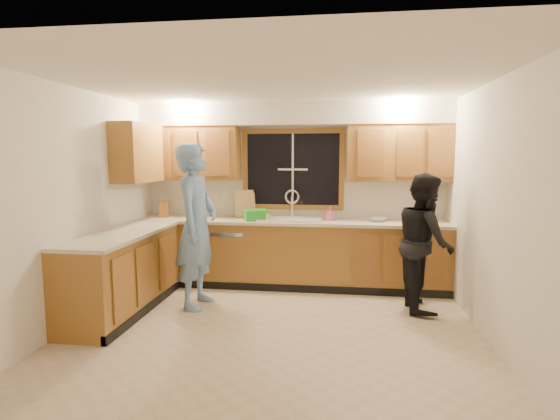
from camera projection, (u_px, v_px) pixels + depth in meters
The scene contains 26 objects.
floor at pixel (273, 330), 4.49m from camera, with size 4.20×4.20×0.00m, color beige.
ceiling at pixel (273, 81), 4.19m from camera, with size 4.20×4.20×0.00m, color white.
wall_back at pixel (293, 194), 6.21m from camera, with size 4.20×4.20×0.00m, color white.
wall_left at pixel (77, 207), 4.62m from camera, with size 3.80×3.80×0.00m, color white.
wall_right at pixel (496, 214), 4.06m from camera, with size 3.80×3.80×0.00m, color white.
base_cabinets_back at pixel (290, 254), 6.01m from camera, with size 4.20×0.60×0.88m, color #A06C2E.
base_cabinets_left at pixel (123, 274), 5.02m from camera, with size 0.60×1.90×0.88m, color #A06C2E.
countertop_back at pixel (290, 222), 5.94m from camera, with size 4.20×0.63×0.04m, color beige.
countertop_left at pixel (122, 234), 4.96m from camera, with size 0.63×1.90×0.04m, color beige.
upper_cabinets_left at pixel (192, 153), 6.17m from camera, with size 1.35×0.33×0.75m, color #A06C2E.
upper_cabinets_right at pixel (398, 153), 5.79m from camera, with size 1.35×0.33×0.75m, color #A06C2E.
upper_cabinets_return at pixel (138, 153), 5.63m from camera, with size 0.33×0.90×0.75m, color #A06C2E.
soffit at pixel (292, 114), 5.90m from camera, with size 4.20×0.35×0.30m, color white.
window_frame at pixel (293, 169), 6.16m from camera, with size 1.44×0.03×1.14m.
sink at pixel (290, 224), 5.96m from camera, with size 0.86×0.52×0.57m.
dishwasher at pixel (230, 255), 6.12m from camera, with size 0.60×0.56×0.82m, color white.
stove at pixel (96, 287), 4.46m from camera, with size 0.58×0.75×0.90m, color white.
man at pixel (197, 226), 5.13m from camera, with size 0.71×0.46×1.94m, color #6D98CE.
woman at pixel (425, 242), 5.05m from camera, with size 0.77×0.60×1.59m, color black.
knife_block at pixel (164, 209), 6.23m from camera, with size 0.13×0.11×0.24m, color #9B642A.
cutting_board at pixel (245, 204), 6.23m from camera, with size 0.29×0.02×0.39m, color tan.
dish_crate at pixel (256, 215), 5.92m from camera, with size 0.31×0.29×0.14m, color green.
soap_bottle at pixel (330, 213), 5.93m from camera, with size 0.08×0.09×0.19m, color pink.
bowl at pixel (378, 219), 5.80m from camera, with size 0.23×0.23×0.06m, color silver.
can_left at pixel (268, 217), 5.76m from camera, with size 0.07×0.07×0.12m, color beige.
can_right at pixel (268, 218), 5.78m from camera, with size 0.06×0.06×0.11m, color beige.
Camera 1 is at (0.65, -4.26, 1.77)m, focal length 28.00 mm.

